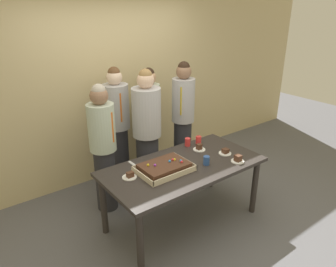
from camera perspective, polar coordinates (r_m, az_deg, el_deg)
name	(u,v)px	position (r m, az deg, el deg)	size (l,w,h in m)	color
ground_plane	(182,221)	(3.97, 2.53, -15.20)	(12.00, 12.00, 0.00)	#5B5B60
interior_back_panel	(111,73)	(4.59, -10.13, 10.44)	(8.00, 0.12, 3.00)	#CCB784
party_table	(183,172)	(3.61, 2.71, -6.79)	(1.79, 0.91, 0.75)	#2D2826
sheet_cake	(164,167)	(3.42, -0.65, -6.02)	(0.57, 0.41, 0.11)	beige
plated_slice_near_left	(225,152)	(3.87, 10.11, -3.25)	(0.15, 0.15, 0.06)	white
plated_slice_near_right	(199,148)	(3.92, 5.55, -2.59)	(0.15, 0.15, 0.08)	white
plated_slice_far_left	(130,176)	(3.33, -6.79, -7.48)	(0.15, 0.15, 0.06)	white
plated_slice_far_right	(238,159)	(3.70, 12.26, -4.49)	(0.15, 0.15, 0.08)	white
drink_cup_nearest	(206,160)	(3.57, 6.82, -4.76)	(0.07, 0.07, 0.10)	#2D5199
drink_cup_middle	(198,140)	(4.07, 5.42, -1.17)	(0.07, 0.07, 0.10)	red
drink_cup_far_end	(188,142)	(4.01, 3.50, -1.51)	(0.07, 0.07, 0.10)	red
cake_server_utensil	(134,165)	(3.58, -6.11, -5.53)	(0.03, 0.20, 0.01)	silver
person_serving_front	(103,147)	(3.86, -11.41, -2.37)	(0.31, 0.31, 1.59)	#28282D
person_green_shirt_behind	(147,133)	(4.08, -3.75, 0.05)	(0.36, 0.36, 1.69)	#28282D
person_striped_tie_right	(117,127)	(4.33, -8.96, 1.08)	(0.34, 0.34, 1.68)	#28282D
person_far_right_suit	(183,118)	(4.55, 2.66, 2.68)	(0.32, 0.32, 1.69)	#28282D
person_left_edge_reaching	(150,121)	(4.59, -3.28, 2.25)	(0.30, 0.30, 1.60)	#28282D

